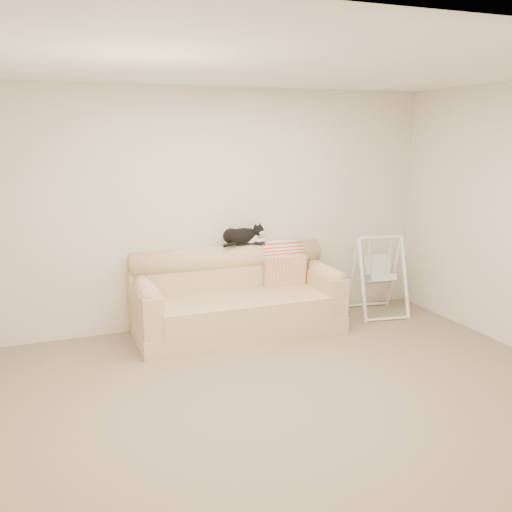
{
  "coord_description": "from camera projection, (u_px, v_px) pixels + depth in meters",
  "views": [
    {
      "loc": [
        -1.87,
        -3.99,
        2.12
      ],
      "look_at": [
        0.16,
        1.27,
        0.9
      ],
      "focal_mm": 40.0,
      "sensor_mm": 36.0,
      "label": 1
    }
  ],
  "objects": [
    {
      "name": "remote_b",
      "position": [
        257.0,
        244.0,
        6.37
      ],
      "size": [
        0.17,
        0.12,
        0.02
      ],
      "color": "black",
      "rests_on": "sofa"
    },
    {
      "name": "room_shell",
      "position": [
        296.0,
        211.0,
        4.43
      ],
      "size": [
        5.04,
        4.04,
        2.6
      ],
      "color": "beige",
      "rests_on": "ground"
    },
    {
      "name": "ground_plane",
      "position": [
        293.0,
        393.0,
        4.75
      ],
      "size": [
        5.0,
        5.0,
        0.0
      ],
      "primitive_type": "plane",
      "color": "#796854",
      "rests_on": "ground"
    },
    {
      "name": "tuxedo_cat",
      "position": [
        242.0,
        236.0,
        6.3
      ],
      "size": [
        0.56,
        0.34,
        0.23
      ],
      "color": "black",
      "rests_on": "sofa"
    },
    {
      "name": "throw_blanket",
      "position": [
        281.0,
        257.0,
        6.51
      ],
      "size": [
        0.49,
        0.38,
        0.58
      ],
      "color": "#D84324",
      "rests_on": "sofa"
    },
    {
      "name": "remote_a",
      "position": [
        244.0,
        244.0,
        6.35
      ],
      "size": [
        0.18,
        0.07,
        0.03
      ],
      "color": "black",
      "rests_on": "sofa"
    },
    {
      "name": "baby_swing",
      "position": [
        378.0,
        275.0,
        6.75
      ],
      "size": [
        0.66,
        0.69,
        0.95
      ],
      "color": "white",
      "rests_on": "ground"
    },
    {
      "name": "sofa",
      "position": [
        236.0,
        300.0,
        6.17
      ],
      "size": [
        2.2,
        0.93,
        0.9
      ],
      "color": "tan",
      "rests_on": "ground"
    }
  ]
}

